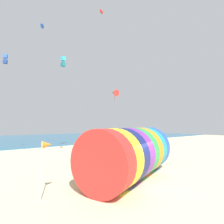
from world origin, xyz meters
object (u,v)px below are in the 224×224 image
Objects in this scene: giant_inflatable_tube at (131,153)px; kite_red_delta at (114,93)px; kite_blue_parafoil at (42,26)px; kite_cyan_box at (63,62)px; bystander_near_water at (145,145)px; kite_handler at (153,154)px; kite_blue_box at (5,59)px; beach_flag at (46,147)px; kite_red_parafoil at (101,12)px.

kite_red_delta reaches higher than giant_inflatable_tube.
kite_cyan_box is at bearing -53.86° from kite_blue_parafoil.
kite_red_delta is 10.41m from bystander_near_water.
kite_red_delta is (5.27, 11.92, 8.07)m from kite_handler.
kite_handler is at bearing -53.49° from kite_blue_box.
beach_flag is (-6.24, -12.93, -9.46)m from kite_cyan_box.
kite_handler is at bearing -76.09° from kite_red_parafoil.
beach_flag is (-5.50, 0.25, 0.78)m from giant_inflatable_tube.
beach_flag is at bearing -105.11° from kite_blue_parafoil.
kite_handler is 1.12× the size of bystander_near_water.
kite_cyan_box reaches higher than giant_inflatable_tube.
kite_red_delta is at bearing 66.16° from kite_handler.
kite_blue_parafoil is 21.85m from bystander_near_water.
kite_red_parafoil reaches higher than beach_flag.
kite_blue_parafoil is 0.86× the size of bystander_near_water.
giant_inflatable_tube is at bearing -93.22° from kite_cyan_box.
kite_handler is 1.29× the size of kite_blue_parafoil.
kite_red_delta is 1.69× the size of kite_blue_parafoil.
kite_red_parafoil reaches higher than giant_inflatable_tube.
bystander_near_water is at bearing -31.34° from kite_cyan_box.
kite_red_delta reaches higher than beach_flag.
kite_cyan_box is 15.66m from bystander_near_water.
bystander_near_water is at bearing 36.22° from giant_inflatable_tube.
kite_cyan_box is 9.89m from kite_red_delta.
kite_blue_box is (-5.47, 15.96, 9.92)m from giant_inflatable_tube.
kite_red_delta is at bearing -7.57° from kite_blue_box.
kite_blue_parafoil reaches higher than kite_red_parafoil.
kite_blue_box is at bearing 151.40° from bystander_near_water.
kite_cyan_box is at bearing -175.69° from kite_red_delta.
kite_handler is 7.60m from bystander_near_water.
kite_handler is at bearing 9.39° from beach_flag.
kite_red_delta is at bearing 39.86° from kite_red_parafoil.
giant_inflatable_tube is 19.57m from kite_blue_box.
kite_cyan_box is 0.89× the size of bystander_near_water.
kite_red_parafoil is at bearing -140.14° from kite_red_delta.
beach_flag is (-0.03, -15.71, -9.14)m from kite_blue_box.
giant_inflatable_tube is 18.69m from kite_red_delta.
kite_red_parafoil reaches higher than kite_red_delta.
kite_cyan_box reaches higher than kite_handler.
kite_cyan_box is 7.80m from kite_red_parafoil.
kite_cyan_box is (0.74, 13.18, 10.24)m from giant_inflatable_tube.
kite_handler is 1.44× the size of kite_blue_box.
kite_red_delta is 1.45× the size of bystander_near_water.
bystander_near_water is (5.27, 5.47, -0.11)m from kite_handler.
bystander_near_water is (0.01, -6.45, -8.18)m from kite_red_delta.
kite_red_parafoil is 9.00m from kite_blue_parafoil.
kite_red_parafoil is at bearing 173.64° from bystander_near_water.
kite_red_parafoil is (2.60, -4.98, 5.42)m from kite_cyan_box.
giant_inflatable_tube is 5.45× the size of bystander_near_water.
beach_flag reaches higher than bystander_near_water.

